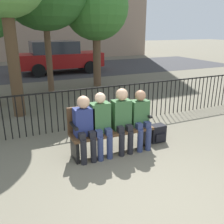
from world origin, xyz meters
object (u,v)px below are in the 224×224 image
(park_bench, at_px, (110,126))
(seated_person_0, at_px, (85,124))
(tree_0, at_px, (96,8))
(backpack, at_px, (157,133))
(seated_person_2, at_px, (122,117))
(parked_car_0, at_px, (59,57))
(seated_person_3, at_px, (140,116))
(seated_person_1, at_px, (101,122))

(park_bench, height_order, seated_person_0, seated_person_0)
(seated_person_0, xyz_separation_m, tree_0, (2.36, 5.56, 2.31))
(backpack, bearing_deg, seated_person_2, -174.41)
(park_bench, distance_m, parked_car_0, 9.24)
(seated_person_3, relative_size, parked_car_0, 0.27)
(backpack, height_order, parked_car_0, parked_car_0)
(seated_person_1, height_order, seated_person_2, seated_person_2)
(backpack, xyz_separation_m, tree_0, (0.77, 5.47, 2.79))
(park_bench, distance_m, seated_person_1, 0.32)
(backpack, bearing_deg, parked_car_0, 89.42)
(seated_person_1, bearing_deg, seated_person_3, -0.17)
(tree_0, bearing_deg, seated_person_2, -106.40)
(seated_person_1, xyz_separation_m, seated_person_3, (0.81, -0.00, -0.01))
(seated_person_0, relative_size, parked_car_0, 0.28)
(seated_person_1, xyz_separation_m, seated_person_2, (0.42, 0.00, 0.03))
(seated_person_1, bearing_deg, park_bench, 28.44)
(park_bench, distance_m, seated_person_2, 0.30)
(seated_person_1, distance_m, parked_car_0, 9.39)
(seated_person_3, bearing_deg, backpack, 10.59)
(park_bench, xyz_separation_m, seated_person_3, (0.57, -0.13, 0.16))
(park_bench, relative_size, seated_person_1, 1.32)
(seated_person_1, relative_size, seated_person_2, 0.97)
(seated_person_2, xyz_separation_m, seated_person_3, (0.39, -0.00, -0.04))
(park_bench, relative_size, seated_person_0, 1.35)
(seated_person_0, bearing_deg, seated_person_1, 0.26)
(seated_person_0, height_order, tree_0, tree_0)
(park_bench, height_order, seated_person_2, seated_person_2)
(seated_person_0, height_order, parked_car_0, parked_car_0)
(seated_person_0, xyz_separation_m, seated_person_1, (0.31, 0.00, 0.00))
(backpack, xyz_separation_m, parked_car_0, (0.09, 9.21, 0.67))
(tree_0, bearing_deg, seated_person_3, -102.64)
(seated_person_3, bearing_deg, park_bench, 167.23)
(seated_person_3, distance_m, parked_car_0, 9.31)
(tree_0, bearing_deg, seated_person_1, -110.30)
(backpack, bearing_deg, seated_person_1, -176.16)
(seated_person_1, relative_size, tree_0, 0.28)
(park_bench, height_order, seated_person_3, seated_person_3)
(seated_person_0, distance_m, seated_person_1, 0.31)
(park_bench, height_order, parked_car_0, parked_car_0)
(seated_person_1, height_order, parked_car_0, parked_car_0)
(seated_person_1, bearing_deg, tree_0, 69.70)
(backpack, bearing_deg, seated_person_3, -169.41)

